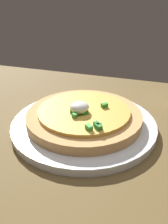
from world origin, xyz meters
The scene contains 3 objects.
dining_table centered at (0.00, 0.00, 1.34)cm, with size 125.73×66.69×2.68cm, color brown.
plate centered at (6.65, -2.51, 3.42)cm, with size 28.50×28.50×1.47cm, color white.
pizza centered at (6.65, -2.47, 5.41)cm, with size 22.62×22.62×4.62cm.
Camera 1 is at (-5.73, 35.69, 27.74)cm, focal length 37.42 mm.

